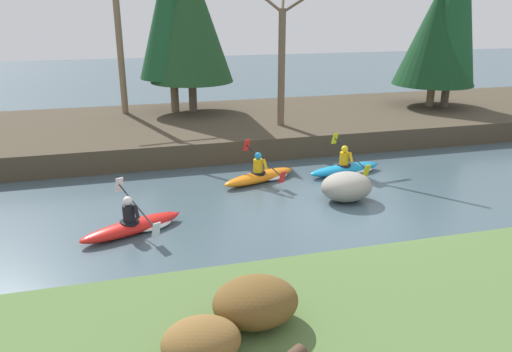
# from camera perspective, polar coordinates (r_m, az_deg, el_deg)

# --- Properties ---
(ground_plane) EXTENTS (90.00, 90.00, 0.00)m
(ground_plane) POSITION_cam_1_polar(r_m,az_deg,el_deg) (13.87, 9.65, -4.52)
(ground_plane) COLOR #425660
(riverbank_near) EXTENTS (44.00, 6.47, 0.62)m
(riverbank_near) POSITION_cam_1_polar(r_m,az_deg,el_deg) (9.25, 26.42, -17.23)
(riverbank_near) COLOR #56753D
(riverbank_near) RESTS_ON ground
(riverbank_far) EXTENTS (44.00, 8.04, 0.84)m
(riverbank_far) POSITION_cam_1_polar(r_m,az_deg,el_deg) (22.12, -0.30, 5.80)
(riverbank_far) COLOR #473D2D
(riverbank_far) RESTS_ON ground
(conifer_tree_far_left) EXTENTS (2.93, 2.93, 6.85)m
(conifer_tree_far_left) POSITION_cam_1_polar(r_m,az_deg,el_deg) (22.82, -9.76, 17.61)
(conifer_tree_far_left) COLOR brown
(conifer_tree_far_left) RESTS_ON riverbank_far
(conifer_tree_left) EXTENTS (3.69, 3.69, 6.83)m
(conifer_tree_left) POSITION_cam_1_polar(r_m,az_deg,el_deg) (22.70, -7.60, 17.48)
(conifer_tree_left) COLOR brown
(conifer_tree_left) RESTS_ON riverbank_far
(conifer_tree_mid_left) EXTENTS (3.77, 3.77, 5.66)m
(conifer_tree_mid_left) POSITION_cam_1_polar(r_m,az_deg,el_deg) (25.37, 20.04, 15.00)
(conifer_tree_mid_left) COLOR #7A664C
(conifer_tree_mid_left) RESTS_ON riverbank_far
(bare_tree_upstream) EXTENTS (4.14, 4.09, 7.56)m
(bare_tree_upstream) POSITION_cam_1_polar(r_m,az_deg,el_deg) (23.09, -15.36, 15.69)
(bare_tree_upstream) COLOR #7A664C
(bare_tree_upstream) RESTS_ON riverbank_far
(bare_tree_mid_upstream) EXTENTS (3.31, 3.27, 5.99)m
(bare_tree_mid_upstream) POSITION_cam_1_polar(r_m,az_deg,el_deg) (20.02, 2.97, 13.79)
(bare_tree_mid_upstream) COLOR brown
(bare_tree_mid_upstream) RESTS_ON riverbank_far
(shrub_clump_nearest) EXTENTS (1.15, 0.96, 0.62)m
(shrub_clump_nearest) POSITION_cam_1_polar(r_m,az_deg,el_deg) (7.52, -6.28, -18.29)
(shrub_clump_nearest) COLOR brown
(shrub_clump_nearest) RESTS_ON riverbank_near
(shrub_clump_second) EXTENTS (1.39, 1.16, 0.75)m
(shrub_clump_second) POSITION_cam_1_polar(r_m,az_deg,el_deg) (8.18, -0.06, -14.18)
(shrub_clump_second) COLOR brown
(shrub_clump_second) RESTS_ON riverbank_near
(kayaker_lead) EXTENTS (2.79, 2.06, 1.20)m
(kayaker_lead) POSITION_cam_1_polar(r_m,az_deg,el_deg) (17.29, 10.43, 0.92)
(kayaker_lead) COLOR #1993D6
(kayaker_lead) RESTS_ON ground
(kayaker_middle) EXTENTS (2.73, 1.99, 1.20)m
(kayaker_middle) POSITION_cam_1_polar(r_m,az_deg,el_deg) (16.27, 0.71, 0.08)
(kayaker_middle) COLOR orange
(kayaker_middle) RESTS_ON ground
(kayaker_trailing) EXTENTS (2.71, 1.96, 1.20)m
(kayaker_trailing) POSITION_cam_1_polar(r_m,az_deg,el_deg) (13.04, -13.55, -5.43)
(kayaker_trailing) COLOR red
(kayaker_trailing) RESTS_ON ground
(boulder_midstream) EXTENTS (1.53, 1.20, 0.86)m
(boulder_midstream) POSITION_cam_1_polar(r_m,az_deg,el_deg) (14.82, 10.31, -1.21)
(boulder_midstream) COLOR gray
(boulder_midstream) RESTS_ON ground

